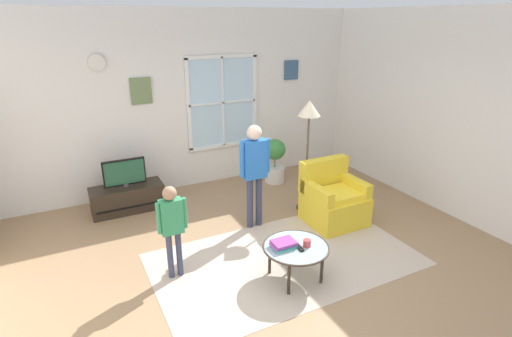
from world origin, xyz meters
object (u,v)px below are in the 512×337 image
(floor_lamp, at_px, (309,120))
(person_green_shirt, at_px, (172,222))
(cup, at_px, (307,243))
(person_blue_shirt, at_px, (254,165))
(tv_stand, at_px, (128,198))
(armchair, at_px, (333,200))
(potted_plant_by_window, at_px, (275,160))
(television, at_px, (124,172))
(book_stack, at_px, (284,244))
(coffee_table, at_px, (296,248))
(remote_near_books, at_px, (300,248))

(floor_lamp, bearing_deg, person_green_shirt, -160.85)
(cup, relative_size, person_blue_shirt, 0.06)
(tv_stand, height_order, armchair, armchair)
(potted_plant_by_window, bearing_deg, person_green_shirt, -140.78)
(person_blue_shirt, bearing_deg, television, 138.93)
(person_green_shirt, xyz_separation_m, potted_plant_by_window, (2.37, 1.94, -0.28))
(armchair, xyz_separation_m, potted_plant_by_window, (-0.01, 1.67, 0.08))
(television, bearing_deg, book_stack, -64.17)
(book_stack, bearing_deg, tv_stand, 115.80)
(tv_stand, bearing_deg, cup, -61.09)
(tv_stand, xyz_separation_m, television, (0.00, -0.00, 0.42))
(television, distance_m, armchair, 3.07)
(coffee_table, height_order, floor_lamp, floor_lamp)
(book_stack, xyz_separation_m, cup, (0.23, -0.10, 0.00))
(television, bearing_deg, person_blue_shirt, -41.07)
(tv_stand, distance_m, book_stack, 2.84)
(tv_stand, distance_m, television, 0.42)
(book_stack, bearing_deg, potted_plant_by_window, 62.52)
(television, distance_m, book_stack, 2.83)
(coffee_table, relative_size, remote_near_books, 5.27)
(cup, height_order, person_blue_shirt, person_blue_shirt)
(tv_stand, bearing_deg, potted_plant_by_window, -0.25)
(cup, bearing_deg, floor_lamp, 56.81)
(armchair, xyz_separation_m, remote_near_books, (-1.19, -0.97, 0.09))
(tv_stand, bearing_deg, television, -90.00)
(person_green_shirt, relative_size, potted_plant_by_window, 1.41)
(cup, xyz_separation_m, potted_plant_by_window, (1.09, 2.64, -0.04))
(armchair, height_order, person_blue_shirt, person_blue_shirt)
(book_stack, height_order, remote_near_books, book_stack)
(tv_stand, relative_size, person_blue_shirt, 0.72)
(tv_stand, bearing_deg, person_blue_shirt, -41.13)
(tv_stand, relative_size, book_stack, 3.77)
(remote_near_books, bearing_deg, armchair, 39.26)
(television, relative_size, cup, 7.27)
(remote_near_books, distance_m, floor_lamp, 2.07)
(coffee_table, bearing_deg, floor_lamp, 53.00)
(potted_plant_by_window, bearing_deg, book_stack, -117.48)
(cup, relative_size, floor_lamp, 0.05)
(armchair, distance_m, cup, 1.47)
(tv_stand, distance_m, person_green_shirt, 2.02)
(cup, bearing_deg, armchair, 41.51)
(floor_lamp, bearing_deg, remote_near_books, -125.61)
(coffee_table, bearing_deg, person_green_shirt, 151.33)
(television, xyz_separation_m, remote_near_books, (1.37, -2.65, -0.20))
(floor_lamp, bearing_deg, television, 154.48)
(coffee_table, distance_m, person_blue_shirt, 1.40)
(book_stack, bearing_deg, armchair, 33.10)
(person_blue_shirt, distance_m, person_green_shirt, 1.49)
(person_blue_shirt, bearing_deg, armchair, -19.45)
(cup, height_order, floor_lamp, floor_lamp)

